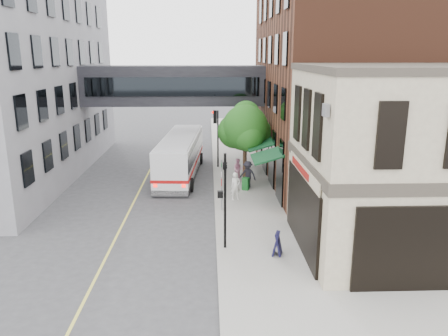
{
  "coord_description": "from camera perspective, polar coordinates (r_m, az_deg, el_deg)",
  "views": [
    {
      "loc": [
        -0.31,
        -16.73,
        8.9
      ],
      "look_at": [
        0.42,
        3.94,
        3.47
      ],
      "focal_mm": 35.0,
      "sensor_mm": 36.0,
      "label": 1
    }
  ],
  "objects": [
    {
      "name": "bus",
      "position": [
        32.67,
        -5.71,
        1.8
      ],
      "size": [
        3.23,
        11.04,
        2.93
      ],
      "color": "silver",
      "rests_on": "ground"
    },
    {
      "name": "lane_marking",
      "position": [
        28.56,
        -11.39,
        -3.74
      ],
      "size": [
        0.12,
        40.0,
        0.01
      ],
      "primitive_type": "cube",
      "color": "#D8CC4C",
      "rests_on": "ground"
    },
    {
      "name": "street_sign_pole",
      "position": [
        24.75,
        -0.31,
        -1.64
      ],
      "size": [
        0.08,
        0.75,
        3.0
      ],
      "color": "gray",
      "rests_on": "sidewalk_main"
    },
    {
      "name": "pedestrian_c",
      "position": [
        29.24,
        3.12,
        -0.85
      ],
      "size": [
        1.37,
        1.19,
        1.83
      ],
      "primitive_type": "imported",
      "rotation": [
        0.0,
        0.0,
        -0.53
      ],
      "color": "black",
      "rests_on": "sidewalk_main"
    },
    {
      "name": "sandwich_board",
      "position": [
        19.92,
        6.98,
        -9.78
      ],
      "size": [
        0.54,
        0.68,
        1.06
      ],
      "primitive_type": "cube",
      "rotation": [
        0.0,
        0.0,
        -0.29
      ],
      "color": "black",
      "rests_on": "sidewalk_main"
    },
    {
      "name": "corner_building",
      "position": [
        21.43,
        23.72,
        0.81
      ],
      "size": [
        10.19,
        8.12,
        8.45
      ],
      "color": "tan",
      "rests_on": "ground"
    },
    {
      "name": "street_tree",
      "position": [
        30.47,
        2.74,
        5.27
      ],
      "size": [
        3.8,
        3.2,
        5.6
      ],
      "color": "#382619",
      "rests_on": "sidewalk_main"
    },
    {
      "name": "brick_building",
      "position": [
        33.41,
        16.22,
        10.86
      ],
      "size": [
        13.76,
        18.0,
        14.0
      ],
      "color": "#4B2617",
      "rests_on": "ground"
    },
    {
      "name": "pedestrian_b",
      "position": [
        30.82,
        1.89,
        -0.22
      ],
      "size": [
        0.85,
        0.7,
        1.62
      ],
      "primitive_type": "imported",
      "rotation": [
        0.0,
        0.0,
        0.11
      ],
      "color": "pink",
      "rests_on": "sidewalk_main"
    },
    {
      "name": "newspaper_box",
      "position": [
        28.92,
        2.85,
        -2.07
      ],
      "size": [
        0.53,
        0.51,
        0.82
      ],
      "primitive_type": "cube",
      "rotation": [
        0.0,
        0.0,
        -0.43
      ],
      "color": "#166021",
      "rests_on": "sidewalk_main"
    },
    {
      "name": "pedestrian_a",
      "position": [
        26.81,
        1.52,
        -2.39
      ],
      "size": [
        0.74,
        0.62,
        1.74
      ],
      "primitive_type": "imported",
      "rotation": [
        0.0,
        0.0,
        0.36
      ],
      "color": "white",
      "rests_on": "sidewalk_main"
    },
    {
      "name": "sidewalk_main",
      "position": [
        32.06,
        2.19,
        -1.28
      ],
      "size": [
        4.0,
        60.0,
        0.15
      ],
      "primitive_type": "cube",
      "color": "gray",
      "rests_on": "ground"
    },
    {
      "name": "skyway_bridge",
      "position": [
        34.92,
        -6.54,
        10.68
      ],
      "size": [
        14.0,
        3.18,
        3.0
      ],
      "color": "black",
      "rests_on": "ground"
    },
    {
      "name": "ground",
      "position": [
        18.96,
        -0.87,
        -13.3
      ],
      "size": [
        120.0,
        120.0,
        0.0
      ],
      "primitive_type": "plane",
      "color": "#38383A",
      "rests_on": "ground"
    },
    {
      "name": "traffic_signal_near",
      "position": [
        19.66,
        0.05,
        -2.81
      ],
      "size": [
        0.44,
        0.22,
        4.6
      ],
      "color": "black",
      "rests_on": "sidewalk_main"
    },
    {
      "name": "traffic_signal_far",
      "position": [
        34.2,
        -1.04,
        5.35
      ],
      "size": [
        0.53,
        0.28,
        4.5
      ],
      "color": "black",
      "rests_on": "sidewalk_main"
    }
  ]
}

